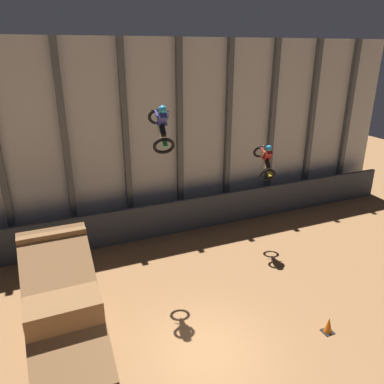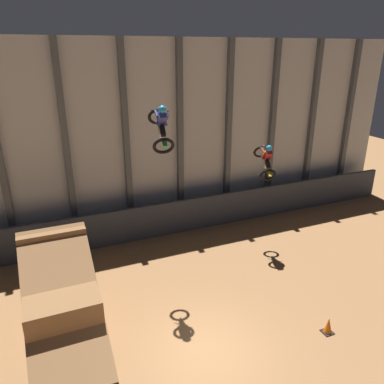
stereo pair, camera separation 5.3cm
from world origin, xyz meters
TOP-DOWN VIEW (x-y plane):
  - ground_plane at (0.00, 0.00)m, footprint 60.00×60.00m
  - arena_back_wall at (0.00, 9.28)m, footprint 32.00×0.40m
  - lower_barrier at (0.00, 8.11)m, footprint 31.36×0.20m
  - dirt_ramp at (-3.94, 3.28)m, footprint 2.33×5.01m
  - rider_bike_left_air at (-0.04, 3.62)m, footprint 1.02×1.86m
  - rider_bike_right_air at (5.29, 5.16)m, footprint 1.18×1.87m
  - traffic_cone_near_ramp at (4.17, -0.80)m, footprint 0.36×0.36m

SIDE VIEW (x-z plane):
  - ground_plane at x=0.00m, z-range 0.00..0.00m
  - traffic_cone_near_ramp at x=4.17m, z-range -0.01..0.57m
  - lower_barrier at x=0.00m, z-range 0.00..1.75m
  - dirt_ramp at x=-3.94m, z-range -0.49..2.58m
  - rider_bike_right_air at x=5.29m, z-range 3.49..5.19m
  - arena_back_wall at x=0.00m, z-range 0.00..9.49m
  - rider_bike_left_air at x=-0.04m, z-range 5.68..7.37m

